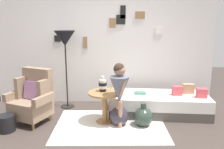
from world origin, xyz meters
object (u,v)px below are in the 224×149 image
at_px(armchair, 33,98).
at_px(book_on_daybed, 140,93).
at_px(daybed, 159,104).
at_px(demijohn_far, 143,117).
at_px(side_table, 105,101).
at_px(person_child, 119,87).
at_px(demijohn_near, 119,116).
at_px(floor_lamp, 65,41).
at_px(vase_striped, 103,85).
at_px(magazine_basket, 6,123).

distance_m(armchair, book_on_daybed, 2.03).
xyz_separation_m(daybed, demijohn_far, (-0.38, -0.55, -0.03)).
bearing_deg(side_table, person_child, -38.63).
relative_size(armchair, demijohn_near, 2.32).
bearing_deg(floor_lamp, side_table, -44.04).
xyz_separation_m(floor_lamp, person_child, (1.07, -1.00, -0.69)).
bearing_deg(demijohn_far, demijohn_near, 175.22).
height_order(side_table, demijohn_far, side_table).
bearing_deg(armchair, demijohn_near, -6.85).
xyz_separation_m(vase_striped, floor_lamp, (-0.79, 0.74, 0.73)).
distance_m(person_child, book_on_daybed, 0.84).
bearing_deg(person_child, magazine_basket, -175.45).
distance_m(armchair, floor_lamp, 1.31).
bearing_deg(armchair, demijohn_far, -6.42).
xyz_separation_m(side_table, magazine_basket, (-1.63, -0.35, -0.27)).
bearing_deg(floor_lamp, daybed, -12.18).
xyz_separation_m(side_table, person_child, (0.25, -0.20, 0.31)).
xyz_separation_m(demijohn_far, magazine_basket, (-2.31, -0.19, -0.03)).
bearing_deg(book_on_daybed, magazine_basket, -160.94).
bearing_deg(vase_striped, demijohn_far, -17.15).
distance_m(floor_lamp, demijohn_near, 1.88).
relative_size(demijohn_far, magazine_basket, 1.50).
bearing_deg(person_child, floor_lamp, 137.16).
height_order(floor_lamp, person_child, floor_lamp).
distance_m(side_table, demijohn_near, 0.37).
relative_size(vase_striped, person_child, 0.24).
height_order(side_table, floor_lamp, floor_lamp).
height_order(book_on_daybed, demijohn_near, book_on_daybed).
bearing_deg(demijohn_far, side_table, 166.56).
xyz_separation_m(vase_striped, person_child, (0.29, -0.26, 0.04)).
distance_m(side_table, demijohn_far, 0.73).
xyz_separation_m(daybed, magazine_basket, (-2.69, -0.74, -0.06)).
relative_size(floor_lamp, person_child, 1.43).
distance_m(vase_striped, magazine_basket, 1.74).
distance_m(person_child, magazine_basket, 1.98).
relative_size(floor_lamp, magazine_basket, 5.78).
height_order(person_child, demijohn_near, person_child).
bearing_deg(magazine_basket, floor_lamp, 54.69).
relative_size(armchair, side_table, 1.66).
bearing_deg(daybed, person_child, -143.43).
xyz_separation_m(daybed, person_child, (-0.80, -0.59, 0.52)).
bearing_deg(demijohn_near, daybed, 32.90).
height_order(person_child, book_on_daybed, person_child).
distance_m(daybed, person_child, 1.12).
relative_size(floor_lamp, book_on_daybed, 7.36).
distance_m(side_table, vase_striped, 0.28).
relative_size(side_table, vase_striped, 2.14).
relative_size(side_table, magazine_basket, 2.09).
xyz_separation_m(person_child, magazine_basket, (-1.89, -0.15, -0.58)).
height_order(armchair, person_child, person_child).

